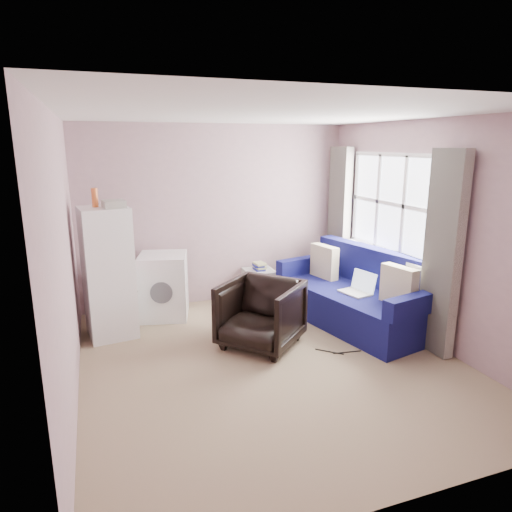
{
  "coord_description": "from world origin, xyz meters",
  "views": [
    {
      "loc": [
        -1.63,
        -4.09,
        2.23
      ],
      "look_at": [
        0.05,
        0.6,
        1.0
      ],
      "focal_mm": 32.0,
      "sensor_mm": 36.0,
      "label": 1
    }
  ],
  "objects_px": {
    "washing_machine": "(164,285)",
    "armchair": "(261,311)",
    "side_table": "(259,282)",
    "sofa": "(357,297)",
    "fridge": "(108,272)"
  },
  "relations": [
    {
      "from": "armchair",
      "to": "side_table",
      "type": "height_order",
      "value": "armchair"
    },
    {
      "from": "side_table",
      "to": "armchair",
      "type": "bearing_deg",
      "value": -109.4
    },
    {
      "from": "armchair",
      "to": "side_table",
      "type": "bearing_deg",
      "value": 117.62
    },
    {
      "from": "armchair",
      "to": "fridge",
      "type": "distance_m",
      "value": 1.83
    },
    {
      "from": "fridge",
      "to": "washing_machine",
      "type": "xyz_separation_m",
      "value": [
        0.68,
        0.4,
        -0.34
      ]
    },
    {
      "from": "washing_machine",
      "to": "side_table",
      "type": "relative_size",
      "value": 1.5
    },
    {
      "from": "fridge",
      "to": "sofa",
      "type": "xyz_separation_m",
      "value": [
        2.96,
        -0.64,
        -0.44
      ]
    },
    {
      "from": "side_table",
      "to": "sofa",
      "type": "distance_m",
      "value": 1.52
    },
    {
      "from": "armchair",
      "to": "fridge",
      "type": "bearing_deg",
      "value": -162.07
    },
    {
      "from": "washing_machine",
      "to": "armchair",
      "type": "bearing_deg",
      "value": -40.89
    },
    {
      "from": "armchair",
      "to": "side_table",
      "type": "relative_size",
      "value": 1.47
    },
    {
      "from": "fridge",
      "to": "washing_machine",
      "type": "height_order",
      "value": "fridge"
    },
    {
      "from": "fridge",
      "to": "washing_machine",
      "type": "bearing_deg",
      "value": 22.11
    },
    {
      "from": "sofa",
      "to": "washing_machine",
      "type": "bearing_deg",
      "value": 142.96
    },
    {
      "from": "fridge",
      "to": "side_table",
      "type": "bearing_deg",
      "value": 7.88
    }
  ]
}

